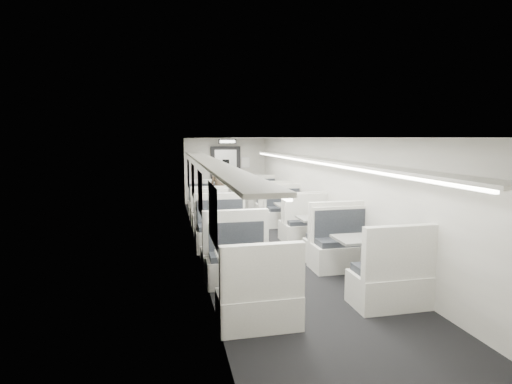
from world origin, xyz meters
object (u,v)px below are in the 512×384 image
booth_left_b (214,221)px  booth_left_c (227,241)px  vestibule_door (226,175)px  booth_left_a (206,206)px  booth_right_c (319,234)px  booth_right_d (363,261)px  booth_left_d (247,277)px  booth_right_b (293,218)px  booth_right_a (268,202)px  passenger (220,191)px  exit_sign (227,142)px

booth_left_b → booth_left_c: (0.00, -2.17, 0.05)m
booth_left_c → vestibule_door: (1.00, 7.08, 0.64)m
booth_left_a → vestibule_door: bearing=69.6°
booth_right_c → booth_right_d: 1.99m
booth_left_a → booth_right_c: 4.59m
booth_right_d → booth_left_d: bearing=-172.3°
booth_right_b → vestibule_door: 5.17m
booth_left_b → booth_right_a: size_ratio=0.92×
booth_left_c → passenger: size_ratio=1.31×
booth_left_a → exit_sign: 3.08m
booth_left_b → booth_right_a: booth_right_a is taller
booth_right_c → booth_right_d: (0.00, -1.99, 0.03)m
booth_left_a → booth_right_b: (2.00, -2.34, 0.02)m
passenger → exit_sign: bearing=94.9°
booth_left_d → booth_right_d: (2.00, 0.27, 0.03)m
booth_left_c → booth_left_a: bearing=90.0°
booth_left_c → vestibule_door: size_ratio=1.08×
booth_right_d → exit_sign: 8.59m
booth_left_a → booth_left_d: (0.00, -6.40, 0.02)m
booth_left_d → booth_left_a: bearing=90.0°
booth_left_a → exit_sign: bearing=65.5°
vestibule_door → exit_sign: 1.33m
booth_left_d → vestibule_door: bearing=83.7°
vestibule_door → exit_sign: size_ratio=3.39×
booth_left_a → booth_right_a: bearing=8.0°
booth_left_d → passenger: bearing=86.4°
booth_left_b → booth_right_a: bearing=51.4°
booth_left_b → booth_left_c: size_ratio=0.88×
booth_left_a → booth_left_c: bearing=-90.0°
booth_right_c → vestibule_door: (-1.00, 6.82, 0.66)m
passenger → booth_left_c: bearing=-77.0°
booth_left_c → booth_right_a: 5.08m
booth_left_a → booth_left_c: booth_left_c is taller
booth_right_b → exit_sign: bearing=102.4°
booth_right_a → booth_right_b: size_ratio=1.01×
booth_left_a → booth_right_a: 2.02m
booth_right_c → vestibule_door: 6.92m
booth_right_d → passenger: 5.96m
booth_left_c → exit_sign: 6.92m
booth_left_c → vestibule_door: bearing=82.0°
passenger → booth_left_b: bearing=-83.3°
passenger → booth_left_a: bearing=151.4°
booth_right_d → booth_left_c: bearing=139.1°
booth_right_b → passenger: bearing=130.0°
booth_left_a → booth_right_c: bearing=-64.2°
booth_left_c → booth_right_a: size_ratio=1.05×
booth_left_c → booth_right_b: booth_left_c is taller
booth_right_b → vestibule_door: vestibule_door is taller
booth_left_b → booth_left_a: bearing=90.0°
booth_right_a → booth_right_d: bearing=-90.0°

